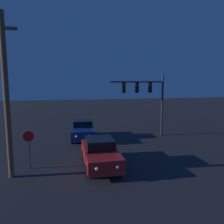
{
  "coord_description": "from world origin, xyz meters",
  "views": [
    {
      "loc": [
        -3.09,
        -0.6,
        5.0
      ],
      "look_at": [
        0.0,
        14.82,
        2.78
      ],
      "focal_mm": 35.0,
      "sensor_mm": 36.0,
      "label": 1
    }
  ],
  "objects_px": {
    "traffic_signal_mast": "(147,94)",
    "utility_pole": "(6,95)",
    "stop_sign": "(29,143)",
    "car_far": "(83,130)",
    "car_near": "(100,153)"
  },
  "relations": [
    {
      "from": "utility_pole",
      "to": "car_near",
      "type": "bearing_deg",
      "value": 6.55
    },
    {
      "from": "traffic_signal_mast",
      "to": "stop_sign",
      "type": "height_order",
      "value": "traffic_signal_mast"
    },
    {
      "from": "traffic_signal_mast",
      "to": "stop_sign",
      "type": "xyz_separation_m",
      "value": [
        -9.22,
        -5.89,
        -2.36
      ]
    },
    {
      "from": "car_far",
      "to": "stop_sign",
      "type": "relative_size",
      "value": 2.05
    },
    {
      "from": "utility_pole",
      "to": "stop_sign",
      "type": "bearing_deg",
      "value": 52.55
    },
    {
      "from": "car_far",
      "to": "utility_pole",
      "type": "distance_m",
      "value": 8.91
    },
    {
      "from": "car_far",
      "to": "traffic_signal_mast",
      "type": "height_order",
      "value": "traffic_signal_mast"
    },
    {
      "from": "traffic_signal_mast",
      "to": "utility_pole",
      "type": "height_order",
      "value": "utility_pole"
    },
    {
      "from": "traffic_signal_mast",
      "to": "utility_pole",
      "type": "bearing_deg",
      "value": -145.41
    },
    {
      "from": "car_far",
      "to": "utility_pole",
      "type": "relative_size",
      "value": 0.54
    },
    {
      "from": "car_near",
      "to": "stop_sign",
      "type": "bearing_deg",
      "value": -6.94
    },
    {
      "from": "car_far",
      "to": "utility_pole",
      "type": "xyz_separation_m",
      "value": [
        -4.2,
        -7.04,
        3.5
      ]
    },
    {
      "from": "stop_sign",
      "to": "traffic_signal_mast",
      "type": "bearing_deg",
      "value": 32.57
    },
    {
      "from": "car_near",
      "to": "stop_sign",
      "type": "xyz_separation_m",
      "value": [
        -4.03,
        0.44,
        0.7
      ]
    },
    {
      "from": "car_near",
      "to": "utility_pole",
      "type": "xyz_separation_m",
      "value": [
        -4.79,
        -0.55,
        3.5
      ]
    }
  ]
}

